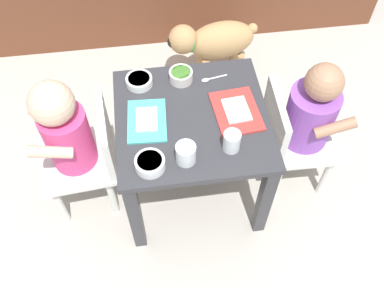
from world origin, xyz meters
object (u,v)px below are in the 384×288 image
object	(u,v)px
veggie_bowl_far	(150,163)
cereal_bowl_right_side	(139,81)
dining_table	(192,132)
food_tray_left	(147,120)
water_cup_right	(186,154)
seated_child_right	(307,117)
food_tray_right	(236,110)
water_cup_left	(232,142)
cereal_bowl_left_side	(181,75)
seated_child_left	(70,135)
spoon_by_left_tray	(212,79)
dog	(213,41)

from	to	relation	value
veggie_bowl_far	cereal_bowl_right_side	bearing A→B (deg)	91.67
dining_table	food_tray_left	world-z (taller)	food_tray_left
water_cup_right	veggie_bowl_far	size ratio (longest dim) A/B	0.73
dining_table	seated_child_right	size ratio (longest dim) A/B	0.84
food_tray_right	water_cup_left	xyz separation A→B (m)	(-0.05, -0.15, 0.03)
food_tray_right	cereal_bowl_left_side	bearing A→B (deg)	133.90
seated_child_left	spoon_by_left_tray	bearing A→B (deg)	16.36
water_cup_left	seated_child_left	bearing A→B (deg)	163.07
seated_child_right	spoon_by_left_tray	world-z (taller)	seated_child_right
dog	food_tray_right	world-z (taller)	food_tray_right
seated_child_left	water_cup_left	distance (m)	0.56
water_cup_right	cereal_bowl_right_side	bearing A→B (deg)	109.46
cereal_bowl_left_side	veggie_bowl_far	size ratio (longest dim) A/B	0.90
cereal_bowl_left_side	cereal_bowl_right_side	distance (m)	0.15
dining_table	veggie_bowl_far	bearing A→B (deg)	-130.42
food_tray_right	water_cup_right	xyz separation A→B (m)	(-0.20, -0.18, 0.02)
dog	spoon_by_left_tray	xyz separation A→B (m)	(-0.10, -0.48, 0.24)
food_tray_right	cereal_bowl_left_side	distance (m)	0.25
dining_table	cereal_bowl_right_side	bearing A→B (deg)	133.01
seated_child_left	spoon_by_left_tray	distance (m)	0.55
seated_child_left	dog	bearing A→B (deg)	45.55
dining_table	food_tray_right	distance (m)	0.18
cereal_bowl_right_side	veggie_bowl_far	bearing A→B (deg)	-88.33
dining_table	food_tray_left	xyz separation A→B (m)	(-0.16, 0.00, 0.09)
food_tray_left	spoon_by_left_tray	size ratio (longest dim) A/B	1.96
dog	food_tray_left	distance (m)	0.77
water_cup_right	cereal_bowl_left_side	bearing A→B (deg)	85.55
cereal_bowl_right_side	spoon_by_left_tray	xyz separation A→B (m)	(0.27, -0.01, -0.01)
seated_child_right	cereal_bowl_right_side	bearing A→B (deg)	162.86
seated_child_right	cereal_bowl_right_side	size ratio (longest dim) A/B	6.52
spoon_by_left_tray	seated_child_right	bearing A→B (deg)	-27.44
veggie_bowl_far	dining_table	bearing A→B (deg)	49.58
dog	cereal_bowl_left_side	xyz separation A→B (m)	(-0.21, -0.47, 0.26)
seated_child_right	veggie_bowl_far	world-z (taller)	seated_child_right
seated_child_right	water_cup_right	bearing A→B (deg)	-159.93
water_cup_right	cereal_bowl_right_side	size ratio (longest dim) A/B	0.73
seated_child_left	cereal_bowl_left_side	bearing A→B (deg)	21.95
spoon_by_left_tray	water_cup_right	bearing A→B (deg)	-112.26
seated_child_right	dog	world-z (taller)	seated_child_right
food_tray_right	water_cup_left	bearing A→B (deg)	-107.61
seated_child_left	food_tray_right	world-z (taller)	seated_child_left
food_tray_left	water_cup_left	bearing A→B (deg)	-29.60
water_cup_right	spoon_by_left_tray	size ratio (longest dim) A/B	0.71
dog	veggie_bowl_far	distance (m)	0.94
cereal_bowl_left_side	veggie_bowl_far	bearing A→B (deg)	-111.23
veggie_bowl_far	seated_child_right	bearing A→B (deg)	17.45
seated_child_right	water_cup_left	xyz separation A→B (m)	(-0.32, -0.15, 0.10)
dining_table	seated_child_left	bearing A→B (deg)	177.96
food_tray_left	cereal_bowl_right_side	size ratio (longest dim) A/B	2.02
seated_child_left	dog	world-z (taller)	seated_child_left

